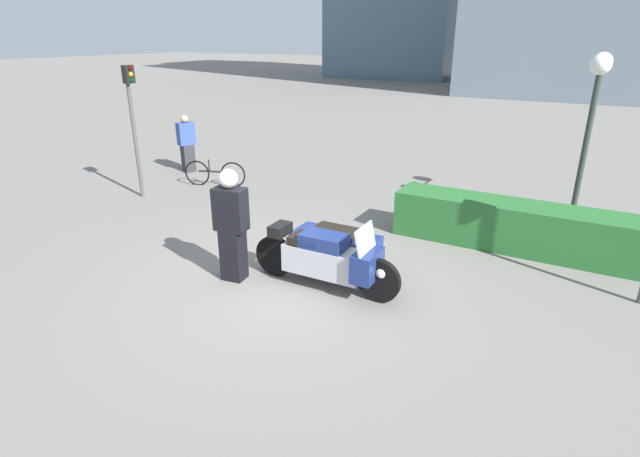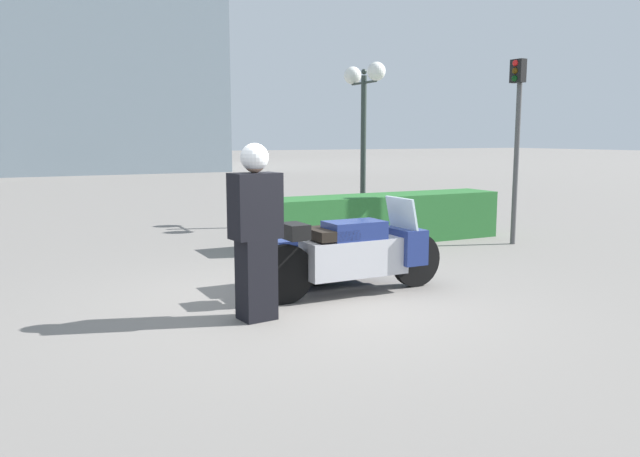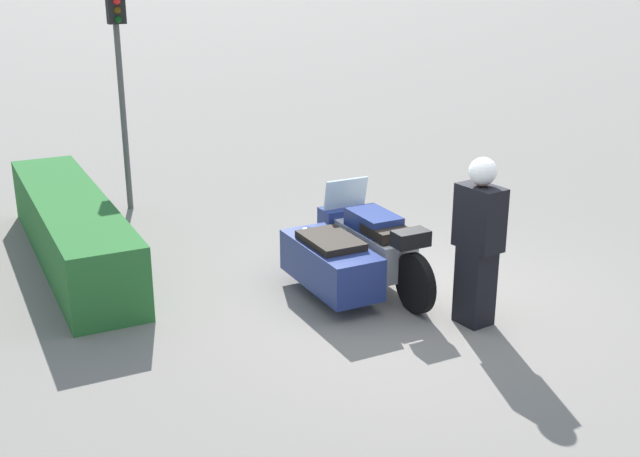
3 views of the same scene
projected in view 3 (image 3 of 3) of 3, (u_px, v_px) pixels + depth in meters
The scene contains 5 objects.
ground_plane at pixel (415, 304), 9.29m from camera, with size 160.00×160.00×0.00m, color slate.
police_motorcycle at pixel (347, 250), 9.58m from camera, with size 2.55×1.26×1.17m.
officer_rider at pixel (478, 238), 8.50m from camera, with size 0.54×0.37×1.86m.
hedge_bush_curbside at pixel (72, 229), 10.44m from camera, with size 4.61×0.88×0.88m, color #28662D.
traffic_light_near at pixel (120, 72), 12.06m from camera, with size 0.23×0.27×3.26m.
Camera 3 is at (-7.11, 4.79, 3.84)m, focal length 45.00 mm.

